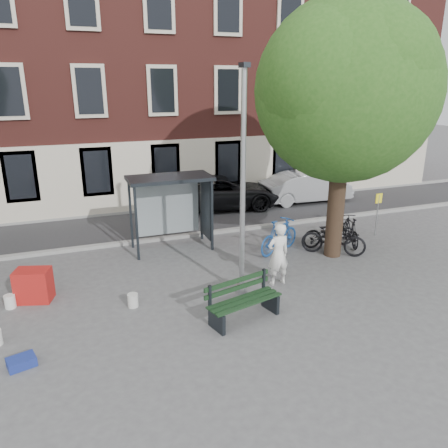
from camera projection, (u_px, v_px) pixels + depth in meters
ground at (241, 292)px, 12.33m from camera, size 90.00×90.00×0.00m
road at (178, 221)px, 18.56m from camera, size 40.00×4.00×0.01m
curb_near at (191, 235)px, 16.76m from camera, size 40.00×0.25×0.12m
curb_far at (167, 208)px, 20.33m from camera, size 40.00×0.25×0.12m
building_row at (143, 54)px, 21.73m from camera, size 30.00×8.00×14.00m
lamppost at (243, 197)px, 11.47m from camera, size 0.28×0.35×6.11m
tree_right at (349, 83)px, 13.15m from camera, size 5.76×5.60×8.20m
bus_shelter at (181, 195)px, 15.19m from camera, size 2.85×1.45×2.62m
painter at (278, 254)px, 12.57m from camera, size 0.70×0.48×1.86m
bench at (243, 302)px, 10.82m from camera, size 2.05×1.10×1.01m
bike_a at (329, 232)px, 15.62m from camera, size 2.09×0.91×1.07m
bike_b at (279, 236)px, 15.05m from camera, size 2.06×1.40×1.21m
bike_c at (334, 239)px, 14.89m from camera, size 2.17×1.92×1.14m
bike_d at (351, 231)px, 15.80m from camera, size 1.05×1.85×1.07m
car_dark at (221, 192)px, 20.40m from camera, size 5.76×3.25×1.52m
car_silver at (306, 187)px, 21.38m from camera, size 4.58×1.77×1.49m
red_stand at (34, 285)px, 11.74m from camera, size 1.04×0.84×0.90m
blue_crate at (21, 362)px, 9.10m from camera, size 0.64×0.53×0.20m
bucket_b at (133, 300)px, 11.50m from camera, size 0.35×0.35×0.36m
bucket_c at (10, 302)px, 11.44m from camera, size 0.31×0.31×0.36m
notice_sign at (378, 206)px, 16.59m from camera, size 0.28×0.04×1.65m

